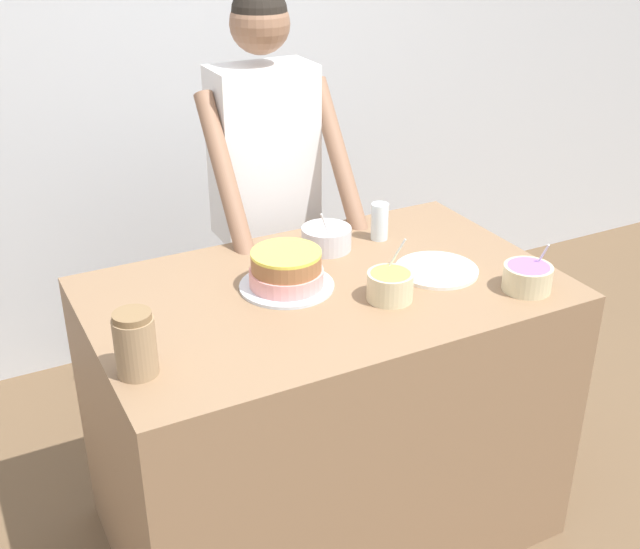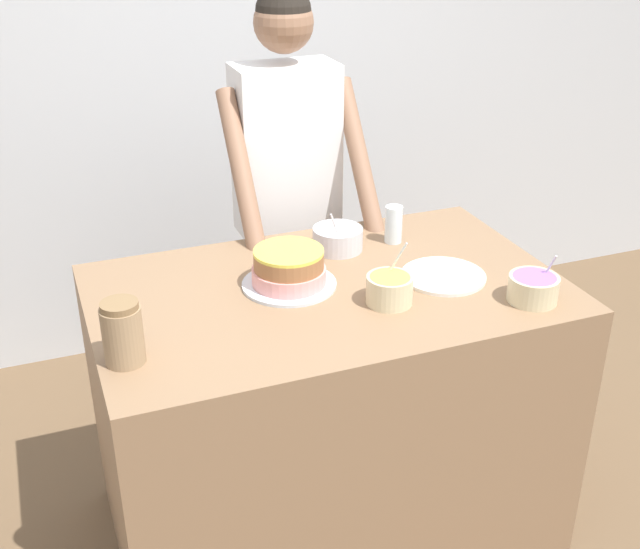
{
  "view_description": "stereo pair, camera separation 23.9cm",
  "coord_description": "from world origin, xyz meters",
  "px_view_note": "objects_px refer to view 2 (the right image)",
  "views": [
    {
      "loc": [
        -1.03,
        -1.5,
        2.09
      ],
      "look_at": [
        -0.04,
        0.4,
        1.02
      ],
      "focal_mm": 45.0,
      "sensor_mm": 36.0,
      "label": 1
    },
    {
      "loc": [
        -0.81,
        -1.6,
        2.09
      ],
      "look_at": [
        -0.04,
        0.4,
        1.02
      ],
      "focal_mm": 45.0,
      "sensor_mm": 36.0,
      "label": 2
    }
  ],
  "objects_px": {
    "frosting_bowl_white": "(338,238)",
    "drinking_glass": "(394,224)",
    "frosting_bowl_purple": "(533,287)",
    "ceramic_plate": "(443,276)",
    "frosting_bowl_yellow": "(390,288)",
    "person_baker": "(287,173)",
    "cake": "(289,269)",
    "stoneware_jar": "(123,333)"
  },
  "relations": [
    {
      "from": "person_baker",
      "to": "ceramic_plate",
      "type": "distance_m",
      "value": 0.81
    },
    {
      "from": "frosting_bowl_white",
      "to": "frosting_bowl_yellow",
      "type": "xyz_separation_m",
      "value": [
        -0.0,
        -0.41,
        0.0
      ]
    },
    {
      "from": "cake",
      "to": "frosting_bowl_purple",
      "type": "distance_m",
      "value": 0.74
    },
    {
      "from": "drinking_glass",
      "to": "frosting_bowl_yellow",
      "type": "bearing_deg",
      "value": -117.24
    },
    {
      "from": "drinking_glass",
      "to": "ceramic_plate",
      "type": "bearing_deg",
      "value": -84.96
    },
    {
      "from": "person_baker",
      "to": "frosting_bowl_purple",
      "type": "bearing_deg",
      "value": -66.22
    },
    {
      "from": "frosting_bowl_white",
      "to": "ceramic_plate",
      "type": "distance_m",
      "value": 0.4
    },
    {
      "from": "cake",
      "to": "frosting_bowl_purple",
      "type": "bearing_deg",
      "value": -28.69
    },
    {
      "from": "person_baker",
      "to": "frosting_bowl_white",
      "type": "bearing_deg",
      "value": -86.19
    },
    {
      "from": "drinking_glass",
      "to": "stoneware_jar",
      "type": "bearing_deg",
      "value": -155.89
    },
    {
      "from": "drinking_glass",
      "to": "ceramic_plate",
      "type": "height_order",
      "value": "drinking_glass"
    },
    {
      "from": "frosting_bowl_white",
      "to": "stoneware_jar",
      "type": "height_order",
      "value": "stoneware_jar"
    },
    {
      "from": "drinking_glass",
      "to": "stoneware_jar",
      "type": "xyz_separation_m",
      "value": [
        -0.99,
        -0.44,
        0.02
      ]
    },
    {
      "from": "cake",
      "to": "frosting_bowl_white",
      "type": "distance_m",
      "value": 0.31
    },
    {
      "from": "person_baker",
      "to": "frosting_bowl_purple",
      "type": "height_order",
      "value": "person_baker"
    },
    {
      "from": "cake",
      "to": "frosting_bowl_purple",
      "type": "xyz_separation_m",
      "value": [
        0.65,
        -0.35,
        -0.01
      ]
    },
    {
      "from": "cake",
      "to": "person_baker",
      "type": "bearing_deg",
      "value": 71.27
    },
    {
      "from": "frosting_bowl_yellow",
      "to": "frosting_bowl_purple",
      "type": "height_order",
      "value": "frosting_bowl_yellow"
    },
    {
      "from": "frosting_bowl_yellow",
      "to": "frosting_bowl_purple",
      "type": "bearing_deg",
      "value": -19.31
    },
    {
      "from": "frosting_bowl_purple",
      "to": "drinking_glass",
      "type": "relative_size",
      "value": 1.15
    },
    {
      "from": "person_baker",
      "to": "stoneware_jar",
      "type": "distance_m",
      "value": 1.16
    },
    {
      "from": "person_baker",
      "to": "drinking_glass",
      "type": "bearing_deg",
      "value": -62.31
    },
    {
      "from": "frosting_bowl_white",
      "to": "frosting_bowl_yellow",
      "type": "relative_size",
      "value": 0.95
    },
    {
      "from": "person_baker",
      "to": "frosting_bowl_yellow",
      "type": "distance_m",
      "value": 0.85
    },
    {
      "from": "drinking_glass",
      "to": "cake",
      "type": "bearing_deg",
      "value": -157.41
    },
    {
      "from": "ceramic_plate",
      "to": "stoneware_jar",
      "type": "relative_size",
      "value": 1.52
    },
    {
      "from": "frosting_bowl_yellow",
      "to": "drinking_glass",
      "type": "bearing_deg",
      "value": 62.76
    },
    {
      "from": "frosting_bowl_white",
      "to": "stoneware_jar",
      "type": "relative_size",
      "value": 0.97
    },
    {
      "from": "frosting_bowl_white",
      "to": "frosting_bowl_yellow",
      "type": "bearing_deg",
      "value": -90.09
    },
    {
      "from": "person_baker",
      "to": "cake",
      "type": "bearing_deg",
      "value": -108.73
    },
    {
      "from": "cake",
      "to": "drinking_glass",
      "type": "height_order",
      "value": "drinking_glass"
    },
    {
      "from": "cake",
      "to": "frosting_bowl_yellow",
      "type": "xyz_separation_m",
      "value": [
        0.24,
        -0.21,
        -0.01
      ]
    },
    {
      "from": "frosting_bowl_white",
      "to": "frosting_bowl_yellow",
      "type": "height_order",
      "value": "frosting_bowl_yellow"
    },
    {
      "from": "frosting_bowl_purple",
      "to": "ceramic_plate",
      "type": "distance_m",
      "value": 0.29
    },
    {
      "from": "ceramic_plate",
      "to": "frosting_bowl_purple",
      "type": "bearing_deg",
      "value": -52.97
    },
    {
      "from": "frosting_bowl_purple",
      "to": "drinking_glass",
      "type": "height_order",
      "value": "frosting_bowl_purple"
    },
    {
      "from": "cake",
      "to": "frosting_bowl_yellow",
      "type": "relative_size",
      "value": 1.66
    },
    {
      "from": "person_baker",
      "to": "frosting_bowl_white",
      "type": "xyz_separation_m",
      "value": [
        0.03,
        -0.43,
        -0.09
      ]
    },
    {
      "from": "person_baker",
      "to": "frosting_bowl_purple",
      "type": "xyz_separation_m",
      "value": [
        0.43,
        -0.98,
        -0.09
      ]
    },
    {
      "from": "frosting_bowl_white",
      "to": "drinking_glass",
      "type": "relative_size",
      "value": 1.3
    },
    {
      "from": "frosting_bowl_white",
      "to": "frosting_bowl_purple",
      "type": "height_order",
      "value": "frosting_bowl_white"
    },
    {
      "from": "person_baker",
      "to": "stoneware_jar",
      "type": "relative_size",
      "value": 10.07
    }
  ]
}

